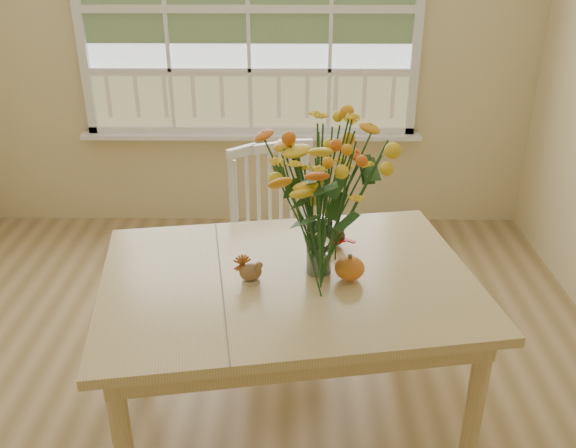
{
  "coord_description": "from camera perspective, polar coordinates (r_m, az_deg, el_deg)",
  "views": [
    {
      "loc": [
        0.31,
        -2.0,
        2.03
      ],
      "look_at": [
        0.29,
        0.1,
        1.0
      ],
      "focal_mm": 38.0,
      "sensor_mm": 36.0,
      "label": 1
    }
  ],
  "objects": [
    {
      "name": "floor",
      "position": [
        2.87,
        -6.13,
        -19.3
      ],
      "size": [
        4.0,
        4.5,
        0.01
      ],
      "primitive_type": "cube",
      "color": "olive",
      "rests_on": "ground"
    },
    {
      "name": "dining_table",
      "position": [
        2.48,
        -0.01,
        -6.71
      ],
      "size": [
        1.61,
        1.27,
        0.78
      ],
      "rotation": [
        0.0,
        0.0,
        0.16
      ],
      "color": "tan",
      "rests_on": "floor"
    },
    {
      "name": "windsor_chair",
      "position": [
        3.26,
        -1.02,
        -0.81
      ],
      "size": [
        0.6,
        0.59,
        1.01
      ],
      "rotation": [
        0.0,
        0.0,
        0.41
      ],
      "color": "white",
      "rests_on": "floor"
    },
    {
      "name": "flower_vase",
      "position": [
        2.31,
        3.05,
        2.87
      ],
      "size": [
        0.48,
        0.48,
        0.57
      ],
      "color": "white",
      "rests_on": "dining_table"
    },
    {
      "name": "pumpkin",
      "position": [
        2.39,
        5.78,
        -4.24
      ],
      "size": [
        0.12,
        0.12,
        0.09
      ],
      "primitive_type": "ellipsoid",
      "color": "orange",
      "rests_on": "dining_table"
    },
    {
      "name": "dark_gourd",
      "position": [
        2.64,
        4.4,
        -1.23
      ],
      "size": [
        0.13,
        0.09,
        0.08
      ],
      "color": "#38160F",
      "rests_on": "dining_table"
    },
    {
      "name": "turkey_figurine",
      "position": [
        2.37,
        -3.52,
        -4.51
      ],
      "size": [
        0.1,
        0.08,
        0.11
      ],
      "rotation": [
        0.0,
        0.0,
        0.22
      ],
      "color": "#CCB78C",
      "rests_on": "dining_table"
    },
    {
      "name": "window",
      "position": [
        4.26,
        -3.77,
        19.2
      ],
      "size": [
        2.42,
        0.12,
        1.74
      ],
      "color": "silver",
      "rests_on": "wall_back"
    },
    {
      "name": "wall_back",
      "position": [
        4.32,
        -3.66,
        16.87
      ],
      "size": [
        4.0,
        0.02,
        2.7
      ],
      "primitive_type": "cube",
      "color": "beige",
      "rests_on": "floor"
    }
  ]
}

